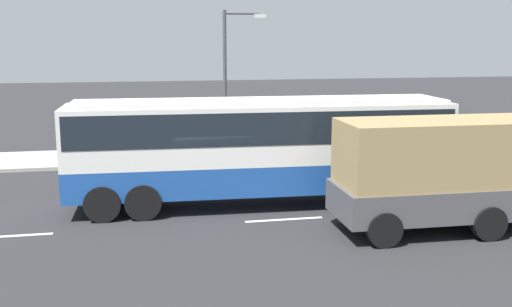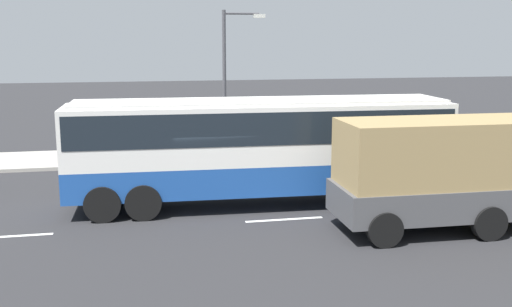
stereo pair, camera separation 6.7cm
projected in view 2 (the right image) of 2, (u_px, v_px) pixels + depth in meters
The scene contains 8 objects.
ground_plane at pixel (211, 207), 19.81m from camera, with size 120.00×120.00×0.00m, color #28282B.
sidewalk_curb at pixel (187, 155), 28.22m from camera, with size 80.00×4.00×0.15m, color #A8A399.
lane_centreline at pixel (237, 222), 18.12m from camera, with size 34.98×0.16×0.01m.
coach_bus at pixel (261, 140), 19.70m from camera, with size 12.48×3.02×3.48m.
cargo_truck at pixel (472, 170), 17.32m from camera, with size 8.26×2.65×3.18m.
car_yellow_taxi at pixel (499, 171), 21.69m from camera, with size 4.31×2.22×1.38m.
pedestrian_near_curb at pixel (235, 134), 27.72m from camera, with size 0.32×0.32×1.69m.
street_lamp at pixel (229, 73), 26.56m from camera, with size 1.88×0.24×6.47m.
Camera 2 is at (-2.44, -19.04, 5.42)m, focal length 42.59 mm.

